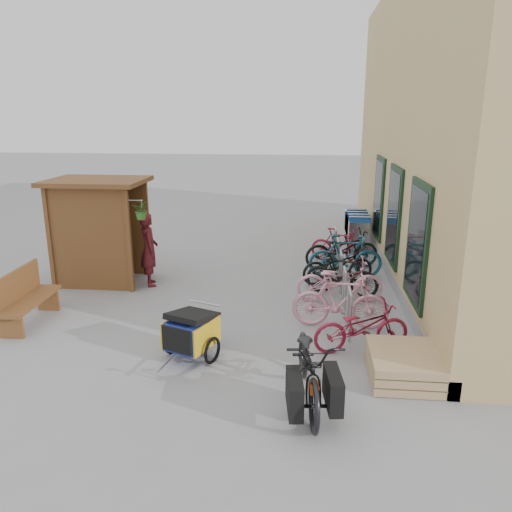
# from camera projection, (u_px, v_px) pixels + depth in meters

# --- Properties ---
(ground) EXTENTS (80.00, 80.00, 0.00)m
(ground) POSITION_uv_depth(u_px,v_px,m) (221.00, 330.00, 9.11)
(ground) COLOR gray
(kiosk) EXTENTS (2.49, 1.65, 2.40)m
(kiosk) POSITION_uv_depth(u_px,v_px,m) (96.00, 217.00, 11.36)
(kiosk) COLOR brown
(kiosk) RESTS_ON ground
(bike_rack) EXTENTS (0.05, 5.35, 0.86)m
(bike_rack) POSITION_uv_depth(u_px,v_px,m) (341.00, 268.00, 11.04)
(bike_rack) COLOR #A5A8AD
(bike_rack) RESTS_ON ground
(pallet_stack) EXTENTS (1.00, 1.20, 0.40)m
(pallet_stack) POSITION_uv_depth(u_px,v_px,m) (403.00, 365.00, 7.43)
(pallet_stack) COLOR tan
(pallet_stack) RESTS_ON ground
(bench) EXTENTS (0.54, 1.65, 1.04)m
(bench) POSITION_uv_depth(u_px,v_px,m) (25.00, 297.00, 9.28)
(bench) COLOR brown
(bench) RESTS_ON ground
(shopping_carts) EXTENTS (0.61, 2.06, 1.10)m
(shopping_carts) POSITION_uv_depth(u_px,v_px,m) (356.00, 225.00, 14.77)
(shopping_carts) COLOR silver
(shopping_carts) RESTS_ON ground
(child_trailer) EXTENTS (0.94, 1.42, 0.83)m
(child_trailer) POSITION_uv_depth(u_px,v_px,m) (191.00, 331.00, 7.99)
(child_trailer) COLOR navy
(child_trailer) RESTS_ON ground
(cargo_bike) EXTENTS (0.94, 2.11, 1.08)m
(cargo_bike) POSITION_uv_depth(u_px,v_px,m) (310.00, 367.00, 6.71)
(cargo_bike) COLOR black
(cargo_bike) RESTS_ON ground
(person_kiosk) EXTENTS (0.61, 0.72, 1.69)m
(person_kiosk) POSITION_uv_depth(u_px,v_px,m) (149.00, 249.00, 11.31)
(person_kiosk) COLOR maroon
(person_kiosk) RESTS_ON ground
(bike_0) EXTENTS (1.72, 0.99, 0.86)m
(bike_0) POSITION_uv_depth(u_px,v_px,m) (361.00, 327.00, 8.22)
(bike_0) COLOR maroon
(bike_0) RESTS_ON ground
(bike_1) EXTENTS (1.79, 0.60, 1.06)m
(bike_1) POSITION_uv_depth(u_px,v_px,m) (340.00, 301.00, 9.09)
(bike_1) COLOR pink
(bike_1) RESTS_ON ground
(bike_2) EXTENTS (1.83, 0.76, 0.94)m
(bike_2) POSITION_uv_depth(u_px,v_px,m) (340.00, 281.00, 10.37)
(bike_2) COLOR pink
(bike_2) RESTS_ON ground
(bike_3) EXTENTS (1.65, 0.89, 0.96)m
(bike_3) POSITION_uv_depth(u_px,v_px,m) (342.00, 274.00, 10.74)
(bike_3) COLOR black
(bike_3) RESTS_ON ground
(bike_4) EXTENTS (1.79, 1.08, 0.89)m
(bike_4) POSITION_uv_depth(u_px,v_px,m) (338.00, 265.00, 11.49)
(bike_4) COLOR black
(bike_4) RESTS_ON ground
(bike_5) EXTENTS (1.79, 0.62, 1.06)m
(bike_5) POSITION_uv_depth(u_px,v_px,m) (346.00, 256.00, 11.92)
(bike_5) COLOR #1B5A6E
(bike_5) RESTS_ON ground
(bike_6) EXTENTS (2.02, 1.16, 1.01)m
(bike_6) POSITION_uv_depth(u_px,v_px,m) (342.00, 249.00, 12.64)
(bike_6) COLOR black
(bike_6) RESTS_ON ground
(bike_7) EXTENTS (1.59, 0.88, 0.92)m
(bike_7) POSITION_uv_depth(u_px,v_px,m) (339.00, 245.00, 13.15)
(bike_7) COLOR maroon
(bike_7) RESTS_ON ground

